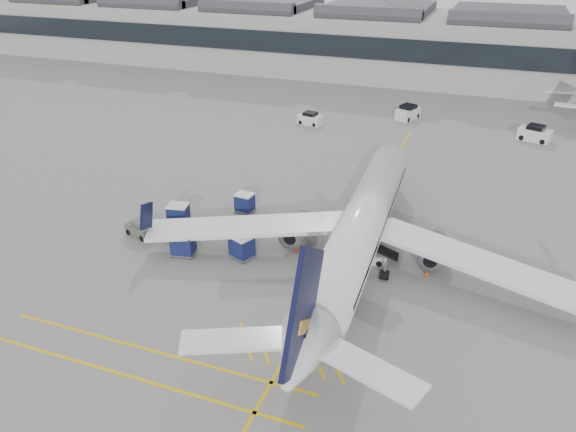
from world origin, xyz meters
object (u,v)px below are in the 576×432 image
(ramp_agent_a, at_px, (315,224))
(pushback_tug, at_px, (141,229))
(airliner_main, at_px, (360,230))
(belt_loader, at_px, (359,252))
(ramp_agent_b, at_px, (297,243))
(baggage_cart_a, at_px, (245,202))

(ramp_agent_a, height_order, pushback_tug, ramp_agent_a)
(ramp_agent_a, bearing_deg, airliner_main, -72.05)
(belt_loader, xyz_separation_m, ramp_agent_b, (-5.11, -0.79, 0.20))
(baggage_cart_a, bearing_deg, ramp_agent_a, -7.67)
(airliner_main, bearing_deg, ramp_agent_b, 179.54)
(baggage_cart_a, bearing_deg, belt_loader, -15.90)
(baggage_cart_a, bearing_deg, airliner_main, -18.30)
(airliner_main, height_order, baggage_cart_a, airliner_main)
(belt_loader, relative_size, ramp_agent_b, 3.23)
(ramp_agent_b, bearing_deg, belt_loader, -175.05)
(airliner_main, bearing_deg, belt_loader, 94.07)
(airliner_main, bearing_deg, baggage_cart_a, 154.81)
(belt_loader, bearing_deg, ramp_agent_b, -178.01)
(ramp_agent_a, relative_size, pushback_tug, 0.56)
(airliner_main, bearing_deg, ramp_agent_a, 141.20)
(baggage_cart_a, height_order, ramp_agent_b, baggage_cart_a)
(ramp_agent_b, xyz_separation_m, pushback_tug, (-13.86, -2.03, -0.18))
(airliner_main, xyz_separation_m, baggage_cart_a, (-12.43, 5.27, -2.03))
(baggage_cart_a, distance_m, ramp_agent_b, 9.06)
(pushback_tug, bearing_deg, belt_loader, 26.49)
(belt_loader, xyz_separation_m, ramp_agent_a, (-4.80, 2.99, 0.21))
(belt_loader, distance_m, pushback_tug, 19.18)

